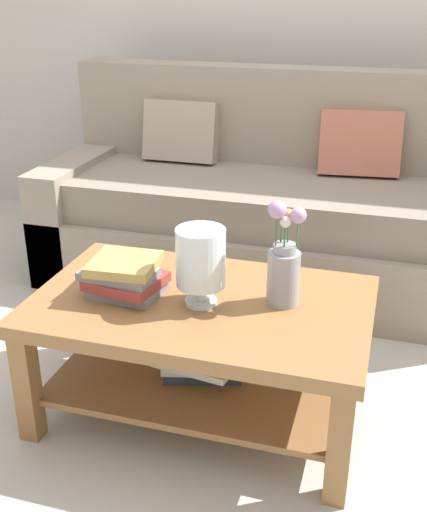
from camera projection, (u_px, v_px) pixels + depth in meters
The scene contains 7 objects.
ground_plane at pixel (209, 358), 2.68m from camera, with size 10.00×10.00×0.00m, color #B7B2A8.
back_wall at pixel (292, 3), 3.59m from camera, with size 6.40×0.12×2.70m, color #BCB7B2.
couch at pixel (264, 211), 3.31m from camera, with size 2.23×0.90×1.06m.
coffee_table at pixel (201, 333), 2.23m from camera, with size 1.16×0.73×0.46m.
book_stack_main at pixel (125, 277), 2.19m from camera, with size 0.29×0.25×0.13m.
glass_hurricane_vase at pixel (201, 260), 2.08m from camera, with size 0.17×0.17×0.27m.
flower_pitcher at pixel (284, 265), 2.10m from camera, with size 0.12×0.11×0.37m.
Camera 1 is at (0.67, -2.18, 1.48)m, focal length 44.35 mm.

